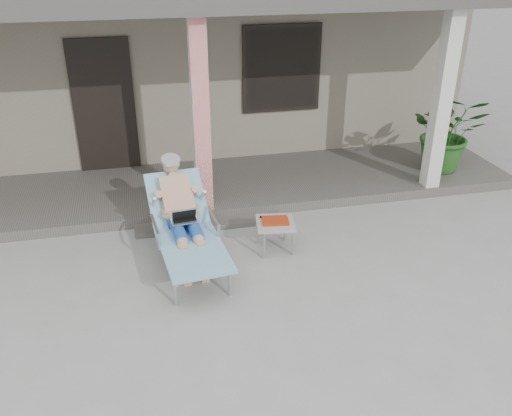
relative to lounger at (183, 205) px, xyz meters
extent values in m
plane|color=#9E9E99|center=(0.39, -1.07, -0.75)|extent=(60.00, 60.00, 0.00)
cube|color=gray|center=(0.39, 5.43, 0.75)|extent=(10.00, 5.00, 3.00)
cube|color=black|center=(-0.91, 2.90, 0.45)|extent=(0.95, 0.06, 2.10)
cube|color=black|center=(1.99, 2.90, 0.90)|extent=(1.20, 0.06, 1.30)
cube|color=black|center=(1.99, 2.89, 0.90)|extent=(1.32, 0.05, 1.42)
cube|color=#605B56|center=(0.39, 1.93, -0.68)|extent=(10.00, 2.00, 0.15)
cube|color=red|center=(0.39, 1.08, 0.70)|extent=(0.22, 0.22, 2.61)
cube|color=silver|center=(3.89, 1.08, 0.70)|extent=(0.22, 0.22, 2.61)
cube|color=#605B56|center=(0.39, 0.78, -0.71)|extent=(2.00, 0.30, 0.07)
cylinder|color=#B7B7BC|center=(-0.21, -0.94, -0.57)|extent=(0.04, 0.04, 0.36)
cylinder|color=#B7B7BC|center=(0.39, -0.88, -0.57)|extent=(0.04, 0.04, 0.36)
cylinder|color=#B7B7BC|center=(-0.33, 0.27, -0.57)|extent=(0.04, 0.04, 0.36)
cylinder|color=#B7B7BC|center=(0.27, 0.33, -0.57)|extent=(0.04, 0.04, 0.36)
cube|color=#B7B7BC|center=(0.05, -0.46, -0.38)|extent=(0.73, 1.25, 0.03)
cube|color=#89D4D0|center=(0.05, -0.46, -0.35)|extent=(0.82, 1.29, 0.04)
cube|color=#B7B7BC|center=(-0.04, 0.40, -0.15)|extent=(0.66, 0.62, 0.48)
cube|color=#89D4D0|center=(-0.04, 0.40, -0.11)|extent=(0.77, 0.70, 0.55)
cylinder|color=#9D9D9F|center=(-0.07, 0.68, 0.32)|extent=(0.26, 0.26, 0.13)
cube|color=silver|center=(0.00, -0.04, -0.18)|extent=(0.35, 0.26, 0.23)
cube|color=#A6A6A1|center=(1.13, -0.02, -0.38)|extent=(0.54, 0.54, 0.04)
cylinder|color=#B7B7BC|center=(0.95, -0.20, -0.57)|extent=(0.03, 0.03, 0.36)
cylinder|color=#B7B7BC|center=(1.32, -0.20, -0.57)|extent=(0.03, 0.03, 0.36)
cylinder|color=#B7B7BC|center=(0.95, 0.17, -0.57)|extent=(0.03, 0.03, 0.36)
cylinder|color=#B7B7BC|center=(1.32, 0.17, -0.57)|extent=(0.03, 0.03, 0.36)
cube|color=#A83212|center=(1.13, -0.02, -0.34)|extent=(0.36, 0.29, 0.03)
cube|color=black|center=(1.13, 0.11, -0.35)|extent=(0.33, 0.07, 0.03)
imported|color=#26591E|center=(4.43, 1.62, 0.03)|extent=(1.46, 1.38, 1.27)
camera|label=1|loc=(-0.44, -5.80, 2.83)|focal=38.00mm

